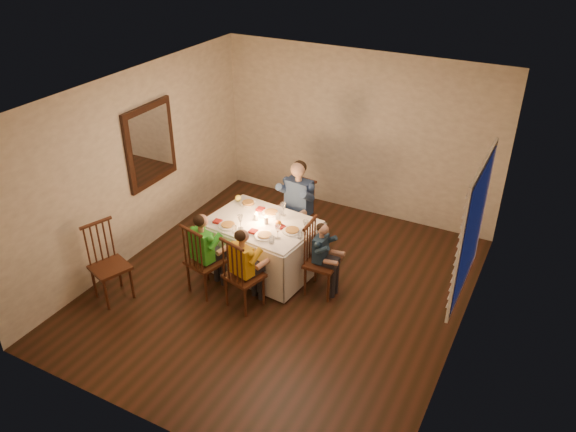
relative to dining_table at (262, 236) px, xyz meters
The scene contains 26 objects.
ground 0.76m from the dining_table, 32.79° to the right, with size 5.00×5.00×0.00m, color black.
wall_left 1.97m from the dining_table, behind, with size 0.02×5.00×2.60m, color silver.
wall_right 2.83m from the dining_table, ahead, with size 0.02×5.00×2.60m, color silver.
wall_back 2.38m from the dining_table, 78.33° to the left, with size 4.50×0.02×2.60m, color silver.
ceiling 2.14m from the dining_table, 32.79° to the right, with size 5.00×5.00×0.00m, color white.
dining_table is the anchor object (origin of this frame).
chair_adult 0.97m from the dining_table, 80.41° to the left, with size 0.42×0.40×1.01m, color #37180F, non-canonical shape.
chair_near_left 1.01m from the dining_table, 116.77° to the right, with size 0.42×0.40×1.01m, color #37180F, non-canonical shape.
chair_near_right 0.98m from the dining_table, 74.97° to the right, with size 0.42×0.40×1.01m, color #37180F, non-canonical shape.
chair_end 1.08m from the dining_table, ahead, with size 0.42×0.40×1.01m, color #37180F, non-canonical shape.
chair_extra 2.05m from the dining_table, 133.09° to the right, with size 0.43×0.41×1.05m, color #37180F, non-canonical shape.
adult 0.97m from the dining_table, 80.41° to the left, with size 0.50×0.46×1.32m, color navy, non-canonical shape.
child_green 1.01m from the dining_table, 116.77° to the right, with size 0.40×0.36×1.14m, color green, non-canonical shape.
child_yellow 0.98m from the dining_table, 74.97° to the right, with size 0.38×0.35×1.11m, color gold, non-canonical shape.
child_teal 1.08m from the dining_table, ahead, with size 0.32×0.30×1.02m, color #1B2F44, non-canonical shape.
setting_adult 0.34m from the dining_table, 88.97° to the left, with size 0.26×0.26×0.02m, color white.
setting_green 0.50m from the dining_table, 138.03° to the right, with size 0.26×0.26×0.02m, color white.
setting_yellow 0.43m from the dining_table, 53.32° to the right, with size 0.26×0.26×0.02m, color white.
setting_teal 0.53m from the dining_table, ahead, with size 0.26×0.26×0.02m, color white.
candle_left 0.28m from the dining_table, behind, with size 0.06×0.06×0.10m, color white.
candle_right 0.28m from the dining_table, ahead, with size 0.06×0.06×0.10m, color white.
squash 0.74m from the dining_table, 148.41° to the left, with size 0.09×0.09×0.09m, color #FFE943.
orange_fruit 0.36m from the dining_table, ahead, with size 0.08×0.08×0.08m, color orange.
serving_bowl 0.54m from the dining_table, 141.80° to the left, with size 0.21×0.21×0.05m, color white.
wall_mirror 2.01m from the dining_table, behind, with size 0.06×0.95×1.15m.
window_blinds 2.84m from the dining_table, ahead, with size 0.07×1.34×1.54m.
Camera 1 is at (2.84, -5.22, 4.51)m, focal length 35.00 mm.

